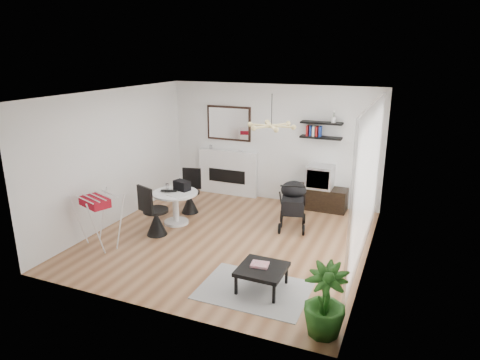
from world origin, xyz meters
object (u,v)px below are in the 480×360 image
at_px(fireplace, 228,167).
at_px(stroller, 293,206).
at_px(crt_tv, 320,177).
at_px(drying_rack, 100,220).
at_px(potted_plant, 325,301).
at_px(dining_table, 176,203).
at_px(tv_console, 316,198).
at_px(coffee_table, 262,270).

bearing_deg(fireplace, stroller, -34.48).
height_order(crt_tv, drying_rack, crt_tv).
distance_m(fireplace, drying_rack, 3.70).
height_order(stroller, potted_plant, stroller).
bearing_deg(dining_table, tv_console, 38.81).
relative_size(crt_tv, potted_plant, 0.60).
xyz_separation_m(crt_tv, drying_rack, (-3.20, -3.42, -0.24)).
bearing_deg(potted_plant, tv_console, 104.19).
height_order(fireplace, dining_table, fireplace).
xyz_separation_m(drying_rack, potted_plant, (4.25, -0.95, -0.04)).
distance_m(coffee_table, potted_plant, 1.28).
height_order(tv_console, drying_rack, drying_rack).
height_order(drying_rack, potted_plant, drying_rack).
xyz_separation_m(fireplace, dining_table, (-0.21, -2.14, -0.24)).
bearing_deg(drying_rack, tv_console, 68.21).
xyz_separation_m(coffee_table, potted_plant, (1.07, -0.69, 0.16)).
xyz_separation_m(dining_table, potted_plant, (3.56, -2.40, 0.03)).
height_order(tv_console, crt_tv, crt_tv).
xyz_separation_m(dining_table, coffee_table, (2.49, -1.71, -0.12)).
relative_size(fireplace, coffee_table, 3.15).
relative_size(stroller, potted_plant, 1.09).
relative_size(crt_tv, drying_rack, 0.59).
distance_m(crt_tv, dining_table, 3.20).
relative_size(tv_console, stroller, 1.29).
bearing_deg(crt_tv, dining_table, -141.85).
bearing_deg(tv_console, stroller, -99.17).
xyz_separation_m(crt_tv, stroller, (-0.25, -1.23, -0.30)).
distance_m(fireplace, coffee_table, 4.49).
bearing_deg(stroller, potted_plant, -80.90).
bearing_deg(coffee_table, tv_console, 90.60).
bearing_deg(stroller, coffee_table, -97.93).
relative_size(tv_console, potted_plant, 1.40).
xyz_separation_m(drying_rack, coffee_table, (3.19, -0.26, -0.19)).
height_order(fireplace, stroller, fireplace).
distance_m(fireplace, tv_console, 2.29).
distance_m(crt_tv, coffee_table, 3.71).
bearing_deg(crt_tv, stroller, -101.66).
xyz_separation_m(tv_console, dining_table, (-2.45, -1.97, 0.19)).
xyz_separation_m(stroller, potted_plant, (1.31, -3.14, 0.03)).
relative_size(dining_table, drying_rack, 0.95).
bearing_deg(tv_console, potted_plant, -75.81).
distance_m(fireplace, crt_tv, 2.31).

